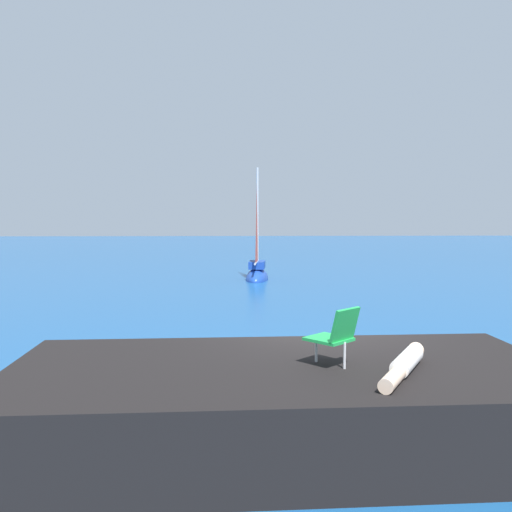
{
  "coord_description": "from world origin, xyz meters",
  "views": [
    {
      "loc": [
        -1.59,
        -9.68,
        3.04
      ],
      "look_at": [
        -0.62,
        13.13,
        1.41
      ],
      "focal_mm": 37.75,
      "sensor_mm": 36.0,
      "label": 1
    }
  ],
  "objects": [
    {
      "name": "boulder_inland",
      "position": [
        -4.04,
        -0.9,
        0.0
      ],
      "size": [
        1.05,
        1.23,
        0.74
      ],
      "primitive_type": "cube",
      "rotation": [
        0.09,
        0.11,
        1.79
      ],
      "color": "black",
      "rests_on": "ground"
    },
    {
      "name": "sailboat_near",
      "position": [
        -0.42,
        16.62,
        0.33
      ],
      "size": [
        1.42,
        3.31,
        6.04
      ],
      "rotation": [
        0.0,
        0.0,
        1.47
      ],
      "color": "#193D99",
      "rests_on": "ground"
    },
    {
      "name": "person_sunbather",
      "position": [
        0.57,
        -3.08,
        1.19
      ],
      "size": [
        1.02,
        1.58,
        0.25
      ],
      "rotation": [
        0.0,
        0.0,
        4.18
      ],
      "color": "white",
      "rests_on": "shore_ledge"
    },
    {
      "name": "boulder_seaward",
      "position": [
        -0.54,
        -0.66,
        0.0
      ],
      "size": [
        2.05,
        2.13,
        1.22
      ],
      "primitive_type": "cube",
      "rotation": [
        -0.06,
        0.19,
        0.83
      ],
      "color": "black",
      "rests_on": "ground"
    },
    {
      "name": "beach_chair",
      "position": [
        -0.25,
        -2.76,
        1.52
      ],
      "size": [
        0.76,
        0.76,
        0.8
      ],
      "rotation": [
        0.0,
        0.0,
        2.31
      ],
      "color": "green",
      "rests_on": "shore_ledge"
    },
    {
      "name": "ground_plane",
      "position": [
        0.0,
        0.0,
        0.0
      ],
      "size": [
        160.0,
        160.0,
        0.0
      ],
      "primitive_type": "plane",
      "color": "navy"
    },
    {
      "name": "shore_ledge",
      "position": [
        -0.92,
        -2.62,
        0.54
      ],
      "size": [
        7.4,
        3.56,
        1.08
      ],
      "primitive_type": "cube",
      "rotation": [
        0.0,
        0.0,
        0.03
      ],
      "color": "black",
      "rests_on": "ground"
    }
  ]
}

